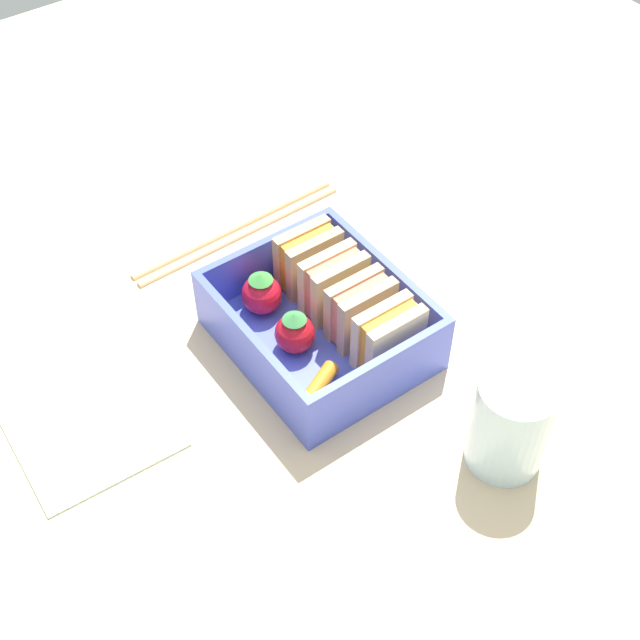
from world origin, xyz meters
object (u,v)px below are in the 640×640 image
(strawberry_far_left, at_px, (262,293))
(folded_napkin, at_px, (89,424))
(sandwich_center_right, at_px, (388,337))
(sandwich_left, at_px, (308,259))
(drinking_glass, at_px, (510,423))
(strawberry_left, at_px, (294,332))
(sandwich_center_left, at_px, (334,284))
(sandwich_center, at_px, (360,310))
(carrot_stick_far_left, at_px, (320,384))
(chopstick_pair, at_px, (238,229))

(strawberry_far_left, distance_m, folded_napkin, 0.16)
(sandwich_center_right, distance_m, folded_napkin, 0.22)
(sandwich_left, distance_m, drinking_glass, 0.21)
(strawberry_far_left, relative_size, strawberry_left, 1.03)
(sandwich_center_left, bearing_deg, folded_napkin, -94.65)
(sandwich_center, height_order, folded_napkin, sandwich_center)
(sandwich_center, distance_m, strawberry_left, 0.05)
(sandwich_center_left, distance_m, strawberry_left, 0.05)
(folded_napkin, bearing_deg, sandwich_center_left, 85.35)
(sandwich_center, relative_size, sandwich_center_right, 1.00)
(strawberry_far_left, distance_m, strawberry_left, 0.05)
(sandwich_left, relative_size, strawberry_left, 1.39)
(sandwich_center_right, distance_m, strawberry_left, 0.07)
(strawberry_far_left, height_order, drinking_glass, drinking_glass)
(carrot_stick_far_left, relative_size, folded_napkin, 0.34)
(sandwich_left, distance_m, folded_napkin, 0.21)
(sandwich_center_left, height_order, strawberry_left, sandwich_center_left)
(strawberry_far_left, xyz_separation_m, strawberry_left, (0.05, -0.00, -0.00))
(strawberry_far_left, distance_m, drinking_glass, 0.21)
(folded_napkin, bearing_deg, strawberry_far_left, 95.10)
(strawberry_far_left, bearing_deg, sandwich_center_right, 25.33)
(carrot_stick_far_left, relative_size, drinking_glass, 0.48)
(sandwich_center_right, xyz_separation_m, strawberry_far_left, (-0.10, -0.05, -0.01))
(strawberry_far_left, bearing_deg, strawberry_left, -2.17)
(strawberry_far_left, height_order, carrot_stick_far_left, strawberry_far_left)
(sandwich_left, xyz_separation_m, sandwich_center, (0.07, 0.00, 0.00))
(sandwich_center_left, distance_m, strawberry_far_left, 0.06)
(sandwich_center_right, relative_size, folded_napkin, 0.46)
(folded_napkin, bearing_deg, drinking_glass, 49.34)
(sandwich_left, bearing_deg, folded_napkin, -85.28)
(sandwich_center_left, height_order, chopstick_pair, sandwich_center_left)
(folded_napkin, bearing_deg, sandwich_center, 76.21)
(sandwich_center_left, distance_m, drinking_glass, 0.17)
(sandwich_center_right, height_order, chopstick_pair, sandwich_center_right)
(strawberry_left, distance_m, folded_napkin, 0.16)
(sandwich_center_right, distance_m, strawberry_far_left, 0.11)
(sandwich_center_right, distance_m, carrot_stick_far_left, 0.06)
(chopstick_pair, height_order, drinking_glass, drinking_glass)
(drinking_glass, distance_m, folded_napkin, 0.29)
(drinking_glass, height_order, folded_napkin, drinking_glass)
(sandwich_left, height_order, sandwich_center, same)
(sandwich_left, distance_m, chopstick_pair, 0.10)
(sandwich_left, height_order, drinking_glass, drinking_glass)
(strawberry_left, relative_size, drinking_glass, 0.47)
(sandwich_center_left, xyz_separation_m, sandwich_center, (0.03, 0.00, 0.00))
(strawberry_left, relative_size, carrot_stick_far_left, 0.99)
(strawberry_far_left, height_order, folded_napkin, strawberry_far_left)
(strawberry_far_left, height_order, chopstick_pair, strawberry_far_left)
(sandwich_center_right, relative_size, strawberry_far_left, 1.34)
(strawberry_far_left, xyz_separation_m, folded_napkin, (0.01, -0.16, -0.03))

